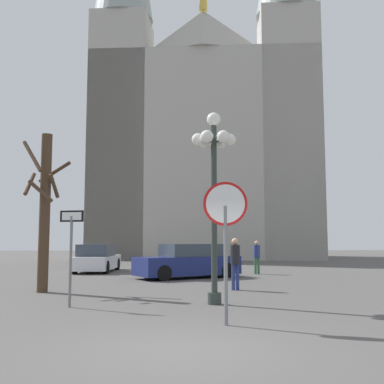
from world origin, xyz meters
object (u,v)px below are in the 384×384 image
Objects in this scene: parked_car_far_navy at (189,262)px; stop_sign at (225,222)px; one_way_arrow_sign at (71,245)px; pedestrian_walking at (235,258)px; cathedral at (205,118)px; bare_tree at (44,207)px; street_lamp at (214,170)px; pedestrian_standing at (257,254)px; parked_car_near_white at (97,259)px.

stop_sign is at bearing -88.24° from parked_car_far_navy.
pedestrian_walking is at bearing 37.97° from one_way_arrow_sign.
cathedral is at bearing 83.73° from parked_car_far_navy.
cathedral is 23.72m from parked_car_far_navy.
cathedral reaches higher than bare_tree.
street_lamp is 1.06× the size of parked_car_far_navy.
stop_sign is 1.78× the size of pedestrian_standing.
one_way_arrow_sign is at bearing -64.01° from bare_tree.
parked_car_near_white is at bearing 139.58° from parked_car_far_navy.
parked_car_far_navy is at bearing -148.91° from pedestrian_standing.
stop_sign is at bearing -71.64° from parked_car_near_white.
parked_car_far_navy is at bearing 46.55° from bare_tree.
pedestrian_standing is at bearing 73.45° from street_lamp.
cathedral is 8.07× the size of parked_car_far_navy.
stop_sign is (-1.90, -31.38, -10.60)m from cathedral.
stop_sign is at bearing -93.46° from cathedral.
parked_car_near_white is at bearing 96.13° from one_way_arrow_sign.
street_lamp reaches higher than parked_car_near_white.
stop_sign is 7.87m from bare_tree.
parked_car_near_white is at bearing 166.73° from pedestrian_standing.
parked_car_near_white is (-6.86, -16.43, -11.98)m from cathedral.
cathedral is 27.73m from pedestrian_walking.
one_way_arrow_sign is 0.50× the size of parked_car_far_navy.
pedestrian_walking reaches higher than parked_car_far_navy.
street_lamp is at bearing -28.92° from bare_tree.
one_way_arrow_sign is at bearing -100.86° from cathedral.
stop_sign is at bearing -103.16° from pedestrian_standing.
bare_tree is at bearing -133.45° from parked_car_far_navy.
parked_car_far_navy is at bearing -96.27° from cathedral.
bare_tree is at bearing -105.61° from cathedral.
one_way_arrow_sign is 4.19m from street_lamp.
stop_sign is 0.56× the size of street_lamp.
cathedral is 22.66× the size of pedestrian_walking.
street_lamp reaches higher than stop_sign.
parked_car_far_navy is 3.01× the size of pedestrian_standing.
one_way_arrow_sign is 0.47× the size of street_lamp.
street_lamp is at bearing -107.07° from pedestrian_walking.
parked_car_near_white is at bearing 112.60° from street_lamp.
stop_sign is at bearing -35.09° from one_way_arrow_sign.
pedestrian_walking is at bearing -55.52° from parked_car_near_white.
street_lamp reaches higher than one_way_arrow_sign.
parked_car_near_white is at bearing 124.48° from pedestrian_walking.
parked_car_far_navy is 2.81× the size of pedestrian_walking.
street_lamp is at bearing -87.30° from parked_car_far_navy.
street_lamp is at bearing -106.55° from pedestrian_standing.
cathedral is 9.07× the size of parked_car_near_white.
parked_car_far_navy is (-0.38, 8.08, -2.85)m from street_lamp.
stop_sign reaches higher than parked_car_near_white.
street_lamp reaches higher than pedestrian_standing.
pedestrian_walking is 1.07× the size of pedestrian_standing.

